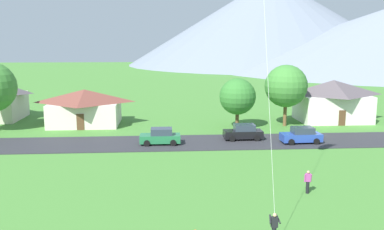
{
  "coord_description": "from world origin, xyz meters",
  "views": [
    {
      "loc": [
        -1.15,
        -14.12,
        10.75
      ],
      "look_at": [
        0.67,
        11.71,
        6.11
      ],
      "focal_mm": 39.02,
      "sensor_mm": 36.0,
      "label": 1
    }
  ],
  "objects_px": {
    "house_left_center": "(333,100)",
    "parked_car_blue_mid_west": "(301,135)",
    "house_right_center": "(85,107)",
    "parked_car_green_west_end": "(160,137)",
    "parked_car_black_mid_east": "(243,132)",
    "tree_near_left": "(238,97)",
    "watcher_person": "(308,181)",
    "tree_center": "(286,86)"
  },
  "relations": [
    {
      "from": "house_right_center",
      "to": "parked_car_green_west_end",
      "type": "height_order",
      "value": "house_right_center"
    },
    {
      "from": "tree_near_left",
      "to": "watcher_person",
      "type": "relative_size",
      "value": 3.72
    },
    {
      "from": "tree_near_left",
      "to": "parked_car_blue_mid_west",
      "type": "bearing_deg",
      "value": -56.33
    },
    {
      "from": "parked_car_black_mid_east",
      "to": "tree_near_left",
      "type": "bearing_deg",
      "value": 86.13
    },
    {
      "from": "house_left_center",
      "to": "parked_car_blue_mid_west",
      "type": "relative_size",
      "value": 2.28
    },
    {
      "from": "house_right_center",
      "to": "parked_car_green_west_end",
      "type": "xyz_separation_m",
      "value": [
        9.74,
        -11.31,
        -1.51
      ]
    },
    {
      "from": "parked_car_black_mid_east",
      "to": "watcher_person",
      "type": "height_order",
      "value": "parked_car_black_mid_east"
    },
    {
      "from": "parked_car_black_mid_east",
      "to": "watcher_person",
      "type": "distance_m",
      "value": 16.4
    },
    {
      "from": "parked_car_green_west_end",
      "to": "parked_car_black_mid_east",
      "type": "relative_size",
      "value": 1.0
    },
    {
      "from": "tree_near_left",
      "to": "watcher_person",
      "type": "height_order",
      "value": "tree_near_left"
    },
    {
      "from": "tree_near_left",
      "to": "parked_car_black_mid_east",
      "type": "xyz_separation_m",
      "value": [
        -0.42,
        -6.21,
        -3.11
      ]
    },
    {
      "from": "parked_car_blue_mid_west",
      "to": "parked_car_black_mid_east",
      "type": "relative_size",
      "value": 1.01
    },
    {
      "from": "house_left_center",
      "to": "tree_center",
      "type": "height_order",
      "value": "tree_center"
    },
    {
      "from": "tree_near_left",
      "to": "parked_car_green_west_end",
      "type": "height_order",
      "value": "tree_near_left"
    },
    {
      "from": "house_left_center",
      "to": "tree_near_left",
      "type": "bearing_deg",
      "value": -164.12
    },
    {
      "from": "tree_center",
      "to": "tree_near_left",
      "type": "bearing_deg",
      "value": -170.29
    },
    {
      "from": "house_left_center",
      "to": "tree_near_left",
      "type": "distance_m",
      "value": 14.25
    },
    {
      "from": "tree_center",
      "to": "parked_car_blue_mid_west",
      "type": "bearing_deg",
      "value": -95.71
    },
    {
      "from": "watcher_person",
      "to": "house_left_center",
      "type": "bearing_deg",
      "value": 64.51
    },
    {
      "from": "house_left_center",
      "to": "house_right_center",
      "type": "xyz_separation_m",
      "value": [
        -32.86,
        -0.24,
        -0.5
      ]
    },
    {
      "from": "house_right_center",
      "to": "tree_near_left",
      "type": "distance_m",
      "value": 19.6
    },
    {
      "from": "house_right_center",
      "to": "parked_car_green_west_end",
      "type": "relative_size",
      "value": 2.2
    },
    {
      "from": "house_left_center",
      "to": "parked_car_black_mid_east",
      "type": "distance_m",
      "value": 17.45
    },
    {
      "from": "tree_center",
      "to": "watcher_person",
      "type": "height_order",
      "value": "tree_center"
    },
    {
      "from": "house_right_center",
      "to": "parked_car_black_mid_east",
      "type": "bearing_deg",
      "value": -27.7
    },
    {
      "from": "tree_center",
      "to": "parked_car_black_mid_east",
      "type": "xyz_separation_m",
      "value": [
        -6.76,
        -7.29,
        -4.23
      ]
    },
    {
      "from": "tree_near_left",
      "to": "tree_center",
      "type": "height_order",
      "value": "tree_center"
    },
    {
      "from": "house_right_center",
      "to": "tree_near_left",
      "type": "height_order",
      "value": "tree_near_left"
    },
    {
      "from": "parked_car_green_west_end",
      "to": "parked_car_blue_mid_west",
      "type": "relative_size",
      "value": 0.99
    },
    {
      "from": "house_left_center",
      "to": "parked_car_green_west_end",
      "type": "height_order",
      "value": "house_left_center"
    },
    {
      "from": "house_left_center",
      "to": "parked_car_black_mid_east",
      "type": "bearing_deg",
      "value": -144.37
    },
    {
      "from": "tree_center",
      "to": "house_left_center",
      "type": "bearing_deg",
      "value": 20.94
    },
    {
      "from": "house_left_center",
      "to": "parked_car_green_west_end",
      "type": "relative_size",
      "value": 2.3
    },
    {
      "from": "tree_center",
      "to": "parked_car_black_mid_east",
      "type": "relative_size",
      "value": 1.84
    },
    {
      "from": "tree_near_left",
      "to": "watcher_person",
      "type": "xyz_separation_m",
      "value": [
        1.07,
        -22.54,
        -3.1
      ]
    },
    {
      "from": "parked_car_green_west_end",
      "to": "parked_car_black_mid_east",
      "type": "bearing_deg",
      "value": 9.17
    },
    {
      "from": "parked_car_blue_mid_west",
      "to": "parked_car_black_mid_east",
      "type": "height_order",
      "value": "same"
    },
    {
      "from": "house_left_center",
      "to": "parked_car_black_mid_east",
      "type": "xyz_separation_m",
      "value": [
        -14.09,
        -10.1,
        -2.01
      ]
    },
    {
      "from": "house_right_center",
      "to": "tree_near_left",
      "type": "relative_size",
      "value": 1.49
    },
    {
      "from": "tree_center",
      "to": "watcher_person",
      "type": "xyz_separation_m",
      "value": [
        -5.27,
        -23.62,
        -4.22
      ]
    },
    {
      "from": "house_left_center",
      "to": "watcher_person",
      "type": "distance_m",
      "value": 29.34
    },
    {
      "from": "tree_near_left",
      "to": "parked_car_green_west_end",
      "type": "bearing_deg",
      "value": -140.95
    }
  ]
}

